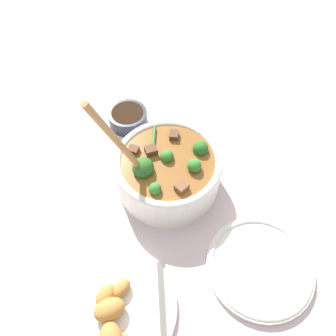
# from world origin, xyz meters

# --- Properties ---
(ground_plane) EXTENTS (4.00, 4.00, 0.00)m
(ground_plane) POSITION_xyz_m (0.00, 0.00, 0.00)
(ground_plane) COLOR silver
(stew_bowl) EXTENTS (0.25, 0.22, 0.30)m
(stew_bowl) POSITION_xyz_m (0.00, 0.00, 0.05)
(stew_bowl) COLOR white
(stew_bowl) RESTS_ON ground_plane
(condiment_bowl) EXTENTS (0.10, 0.10, 0.04)m
(condiment_bowl) POSITION_xyz_m (0.03, -0.21, 0.02)
(condiment_bowl) COLOR #232833
(condiment_bowl) RESTS_ON ground_plane
(empty_plate) EXTENTS (0.20, 0.20, 0.02)m
(empty_plate) POSITION_xyz_m (-0.09, 0.24, 0.01)
(empty_plate) COLOR white
(empty_plate) RESTS_ON ground_plane
(food_plate) EXTENTS (0.22, 0.22, 0.05)m
(food_plate) POSITION_xyz_m (0.18, 0.22, 0.01)
(food_plate) COLOR white
(food_plate) RESTS_ON ground_plane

